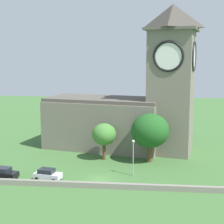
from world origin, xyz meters
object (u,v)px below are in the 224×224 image
(car_black, at_px, (3,173))
(church, at_px, (130,106))
(car_white, at_px, (48,174))
(streetlamp_west_mid, at_px, (133,151))
(tree_churchyard, at_px, (104,134))
(tree_by_tower, at_px, (150,131))

(car_black, bearing_deg, church, 46.47)
(church, bearing_deg, car_black, -133.53)
(car_white, relative_size, streetlamp_west_mid, 0.75)
(car_white, relative_size, tree_churchyard, 0.65)
(car_black, xyz_separation_m, streetlamp_west_mid, (20.40, 3.51, 3.15))
(car_white, bearing_deg, tree_by_tower, 35.61)
(church, distance_m, streetlamp_west_mid, 17.40)
(streetlamp_west_mid, relative_size, tree_churchyard, 0.86)
(church, height_order, tree_by_tower, church)
(church, distance_m, tree_by_tower, 10.10)
(car_black, relative_size, tree_churchyard, 0.70)
(church, xyz_separation_m, tree_churchyard, (-4.48, -8.12, -4.39))
(streetlamp_west_mid, bearing_deg, car_white, -165.34)
(church, relative_size, tree_churchyard, 4.66)
(car_black, xyz_separation_m, tree_by_tower, (23.11, 11.45, 4.92))
(church, bearing_deg, tree_by_tower, -64.96)
(car_black, bearing_deg, tree_churchyard, 39.35)
(car_black, xyz_separation_m, tree_churchyard, (14.60, 11.97, 3.90))
(streetlamp_west_mid, relative_size, tree_by_tower, 0.66)
(streetlamp_west_mid, height_order, tree_by_tower, tree_by_tower)
(streetlamp_west_mid, bearing_deg, tree_by_tower, 71.21)
(car_black, relative_size, car_white, 1.08)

